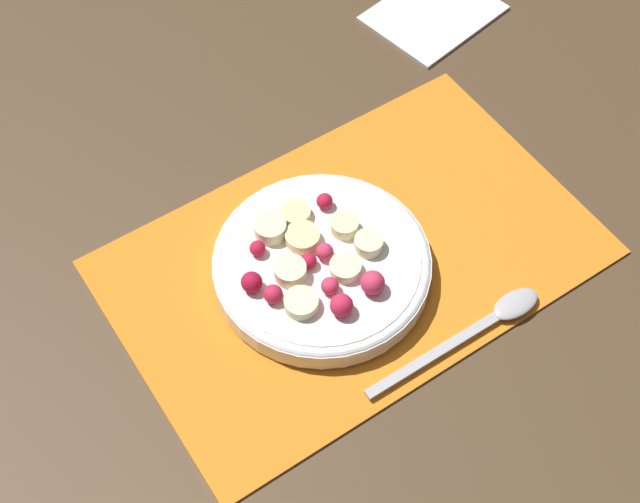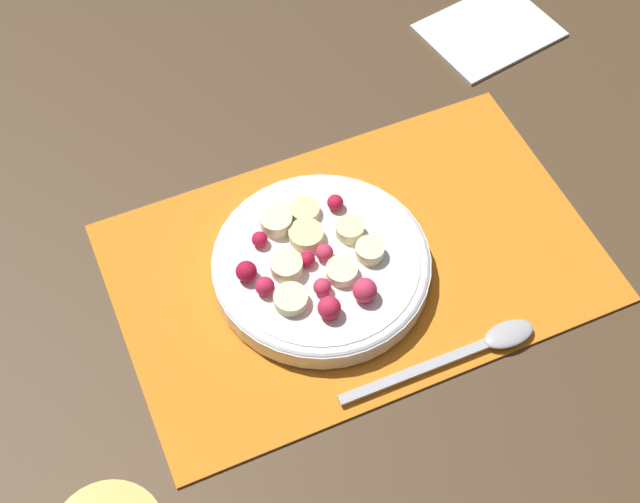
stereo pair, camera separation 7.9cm
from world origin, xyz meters
name	(u,v)px [view 2 (the right image)]	position (x,y,z in m)	size (l,w,h in m)	color
ground_plane	(355,263)	(0.00, 0.00, 0.00)	(3.00, 3.00, 0.00)	#4C3823
placemat	(355,262)	(0.00, 0.00, 0.00)	(0.44, 0.28, 0.01)	orange
fruit_bowl	(319,261)	(0.04, 0.00, 0.02)	(0.20, 0.20, 0.04)	white
spoon	(475,348)	(-0.06, 0.13, 0.01)	(0.19, 0.03, 0.01)	#B2B2B7
napkin	(489,29)	(-0.27, -0.22, 0.00)	(0.16, 0.13, 0.01)	white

